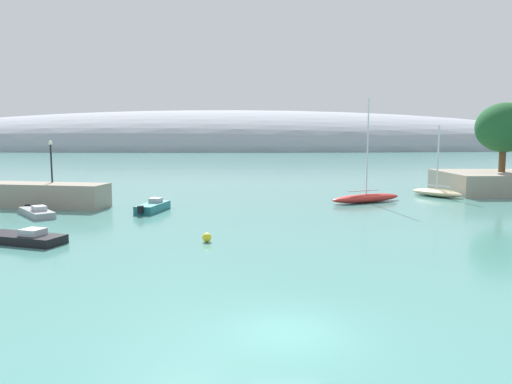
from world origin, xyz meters
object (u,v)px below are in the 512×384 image
at_px(sailboat_red_near_shore, 366,197).
at_px(motorboat_grey_outer, 37,212).
at_px(sailboat_sand_mid_mooring, 436,192).
at_px(harbor_lamp_post, 51,157).
at_px(motorboat_teal_foreground, 153,207).
at_px(tree_clump_shore, 504,128).
at_px(motorboat_black_alongside_breakwater, 24,238).
at_px(mooring_buoy_yellow, 207,237).

height_order(sailboat_red_near_shore, motorboat_grey_outer, sailboat_red_near_shore).
bearing_deg(sailboat_sand_mid_mooring, harbor_lamp_post, 64.69).
xyz_separation_m(sailboat_red_near_shore, motorboat_teal_foreground, (-19.90, -5.18, -0.09)).
bearing_deg(harbor_lamp_post, tree_clump_shore, 10.98).
distance_m(tree_clump_shore, harbor_lamp_post, 48.33).
relative_size(motorboat_teal_foreground, harbor_lamp_post, 1.27).
xyz_separation_m(tree_clump_shore, sailboat_sand_mid_mooring, (-8.77, -3.32, -6.92)).
bearing_deg(tree_clump_shore, sailboat_sand_mid_mooring, -159.24).
distance_m(motorboat_grey_outer, harbor_lamp_post, 7.33).
bearing_deg(motorboat_black_alongside_breakwater, mooring_buoy_yellow, 20.37).
relative_size(tree_clump_shore, mooring_buoy_yellow, 13.62).
height_order(tree_clump_shore, motorboat_grey_outer, tree_clump_shore).
distance_m(sailboat_sand_mid_mooring, mooring_buoy_yellow, 31.61).
bearing_deg(harbor_lamp_post, sailboat_sand_mid_mooring, 8.64).
height_order(sailboat_red_near_shore, mooring_buoy_yellow, sailboat_red_near_shore).
relative_size(sailboat_red_near_shore, sailboat_sand_mid_mooring, 1.33).
height_order(sailboat_sand_mid_mooring, motorboat_grey_outer, sailboat_sand_mid_mooring).
bearing_deg(sailboat_red_near_shore, motorboat_grey_outer, 169.24).
distance_m(sailboat_red_near_shore, motorboat_teal_foreground, 20.57).
height_order(motorboat_teal_foreground, harbor_lamp_post, harbor_lamp_post).
bearing_deg(motorboat_teal_foreground, sailboat_red_near_shore, -62.14).
distance_m(motorboat_teal_foreground, motorboat_grey_outer, 9.27).
bearing_deg(motorboat_black_alongside_breakwater, motorboat_grey_outer, 128.97).
bearing_deg(mooring_buoy_yellow, motorboat_teal_foreground, 114.86).
height_order(motorboat_black_alongside_breakwater, harbor_lamp_post, harbor_lamp_post).
bearing_deg(harbor_lamp_post, motorboat_grey_outer, -80.77).
bearing_deg(tree_clump_shore, motorboat_black_alongside_breakwater, -149.84).
xyz_separation_m(sailboat_red_near_shore, motorboat_grey_outer, (-28.92, -7.35, -0.17)).
distance_m(motorboat_teal_foreground, harbor_lamp_post, 11.43).
distance_m(tree_clump_shore, motorboat_teal_foreground, 40.17).
xyz_separation_m(tree_clump_shore, harbor_lamp_post, (-47.36, -9.19, -2.80)).
relative_size(sailboat_red_near_shore, motorboat_black_alongside_breakwater, 1.76).
relative_size(motorboat_black_alongside_breakwater, motorboat_grey_outer, 1.17).
bearing_deg(motorboat_teal_foreground, harbor_lamp_post, 82.92).
relative_size(sailboat_red_near_shore, motorboat_teal_foreground, 2.06).
relative_size(tree_clump_shore, sailboat_red_near_shore, 0.78).
bearing_deg(sailboat_sand_mid_mooring, motorboat_teal_foreground, 74.52).
height_order(tree_clump_shore, sailboat_sand_mid_mooring, tree_clump_shore).
height_order(motorboat_teal_foreground, mooring_buoy_yellow, motorboat_teal_foreground).
bearing_deg(mooring_buoy_yellow, harbor_lamp_post, 134.61).
relative_size(tree_clump_shore, motorboat_grey_outer, 1.60).
relative_size(tree_clump_shore, motorboat_teal_foreground, 1.60).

